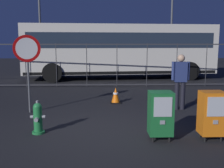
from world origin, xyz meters
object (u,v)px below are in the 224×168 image
(fire_hydrant, at_px, (38,118))
(bus_near, at_px, (120,48))
(stop_sign, at_px, (27,57))
(pedestrian, at_px, (180,79))
(newspaper_box_secondary, at_px, (160,113))
(street_light_near_right, at_px, (172,14))
(newspaper_box_primary, at_px, (212,113))
(traffic_cone, at_px, (116,95))

(fire_hydrant, relative_size, bus_near, 0.07)
(fire_hydrant, relative_size, stop_sign, 0.33)
(pedestrian, bearing_deg, newspaper_box_secondary, -114.30)
(newspaper_box_secondary, bearing_deg, pedestrian, 65.70)
(bus_near, height_order, street_light_near_right, street_light_near_right)
(bus_near, bearing_deg, pedestrian, -83.84)
(newspaper_box_primary, distance_m, stop_sign, 5.07)
(newspaper_box_primary, height_order, street_light_near_right, street_light_near_right)
(newspaper_box_primary, distance_m, pedestrian, 2.57)
(newspaper_box_primary, relative_size, traffic_cone, 1.92)
(fire_hydrant, distance_m, pedestrian, 4.33)
(fire_hydrant, bearing_deg, bus_near, 75.60)
(traffic_cone, bearing_deg, newspaper_box_primary, -62.29)
(newspaper_box_primary, distance_m, street_light_near_right, 14.65)
(newspaper_box_secondary, relative_size, stop_sign, 0.46)
(fire_hydrant, relative_size, traffic_cone, 1.41)
(newspaper_box_primary, bearing_deg, street_light_near_right, 79.11)
(fire_hydrant, relative_size, newspaper_box_primary, 0.73)
(bus_near, bearing_deg, traffic_cone, -99.27)
(fire_hydrant, height_order, newspaper_box_primary, newspaper_box_primary)
(newspaper_box_primary, height_order, stop_sign, stop_sign)
(bus_near, bearing_deg, newspaper_box_secondary, -93.15)
(newspaper_box_secondary, bearing_deg, fire_hydrant, 169.68)
(stop_sign, bearing_deg, bus_near, 67.66)
(bus_near, bearing_deg, newspaper_box_primary, -86.99)
(newspaper_box_primary, distance_m, newspaper_box_secondary, 1.06)
(fire_hydrant, relative_size, street_light_near_right, 0.11)
(newspaper_box_primary, xyz_separation_m, bus_near, (-1.30, 9.84, 1.14))
(stop_sign, bearing_deg, newspaper_box_secondary, -34.81)
(newspaper_box_secondary, bearing_deg, bus_near, 91.39)
(newspaper_box_secondary, bearing_deg, traffic_cone, 102.44)
(pedestrian, bearing_deg, traffic_cone, 153.68)
(stop_sign, height_order, street_light_near_right, street_light_near_right)
(fire_hydrant, bearing_deg, newspaper_box_primary, -7.65)
(fire_hydrant, distance_m, traffic_cone, 3.52)
(bus_near, relative_size, street_light_near_right, 1.51)
(pedestrian, bearing_deg, stop_sign, -177.27)
(bus_near, distance_m, street_light_near_right, 6.22)
(newspaper_box_primary, height_order, bus_near, bus_near)
(newspaper_box_secondary, relative_size, bus_near, 0.10)
(newspaper_box_primary, height_order, newspaper_box_secondary, same)
(pedestrian, xyz_separation_m, street_light_near_right, (2.61, 11.42, 3.15))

